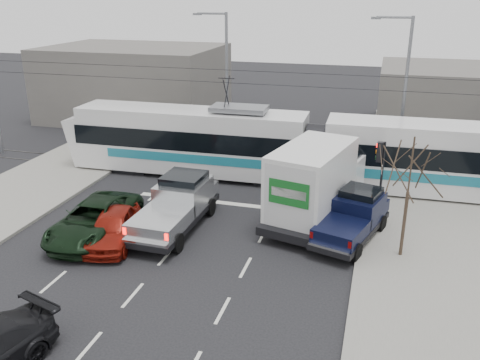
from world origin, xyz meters
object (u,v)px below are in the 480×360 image
(street_lamp_near, at_px, (402,86))
(red_car, at_px, (113,227))
(box_truck, at_px, (317,182))
(tram, at_px, (315,149))
(navy_pickup, at_px, (354,216))
(bare_tree, at_px, (411,171))
(silver_pickup, at_px, (178,203))
(green_car, at_px, (94,220))
(traffic_signal, at_px, (380,162))
(street_lamp_far, at_px, (224,73))

(street_lamp_near, relative_size, red_car, 2.07)
(box_truck, relative_size, red_car, 1.83)
(tram, height_order, navy_pickup, tram)
(bare_tree, height_order, red_car, bare_tree)
(silver_pickup, relative_size, green_car, 1.12)
(bare_tree, xyz_separation_m, green_car, (-13.09, -1.62, -3.01))
(traffic_signal, relative_size, street_lamp_near, 0.40)
(green_car, bearing_deg, box_truck, 23.43)
(street_lamp_far, height_order, box_truck, street_lamp_far)
(traffic_signal, distance_m, street_lamp_near, 7.91)
(street_lamp_far, relative_size, navy_pickup, 1.68)
(traffic_signal, distance_m, red_car, 12.53)
(navy_pickup, bearing_deg, traffic_signal, 88.78)
(street_lamp_near, bearing_deg, red_car, -130.90)
(street_lamp_far, bearing_deg, bare_tree, -48.88)
(silver_pickup, height_order, red_car, silver_pickup)
(traffic_signal, xyz_separation_m, street_lamp_far, (-10.66, 9.50, 2.37))
(bare_tree, bearing_deg, box_truck, 143.73)
(street_lamp_far, bearing_deg, green_car, -94.95)
(traffic_signal, distance_m, green_car, 13.36)
(street_lamp_near, relative_size, street_lamp_far, 1.00)
(bare_tree, bearing_deg, green_car, -172.93)
(traffic_signal, relative_size, green_car, 0.64)
(street_lamp_near, distance_m, street_lamp_far, 11.67)
(green_car, distance_m, red_car, 1.19)
(green_car, bearing_deg, street_lamp_near, 43.05)
(bare_tree, bearing_deg, traffic_signal, 105.76)
(silver_pickup, xyz_separation_m, green_car, (-3.19, -1.98, -0.34))
(tram, height_order, box_truck, tram)
(traffic_signal, bearing_deg, box_truck, -157.94)
(bare_tree, relative_size, street_lamp_near, 0.56)
(traffic_signal, relative_size, navy_pickup, 0.67)
(street_lamp_near, relative_size, green_car, 1.60)
(tram, relative_size, red_car, 6.50)
(bare_tree, xyz_separation_m, traffic_signal, (-1.13, 4.00, -1.05))
(street_lamp_near, height_order, green_car, street_lamp_near)
(silver_pickup, relative_size, red_car, 1.45)
(silver_pickup, xyz_separation_m, red_car, (-2.05, -2.34, -0.38))
(bare_tree, relative_size, green_car, 0.89)
(bare_tree, relative_size, navy_pickup, 0.93)
(green_car, bearing_deg, street_lamp_far, 82.41)
(street_lamp_far, bearing_deg, tram, -39.92)
(bare_tree, distance_m, navy_pickup, 3.63)
(bare_tree, bearing_deg, tram, 121.75)
(tram, bearing_deg, navy_pickup, -68.29)
(bare_tree, bearing_deg, silver_pickup, 177.95)
(silver_pickup, bearing_deg, tram, 55.29)
(navy_pickup, bearing_deg, street_lamp_far, 145.31)
(bare_tree, distance_m, tram, 9.04)
(street_lamp_near, distance_m, silver_pickup, 15.25)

